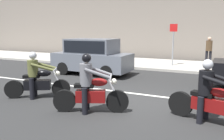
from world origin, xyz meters
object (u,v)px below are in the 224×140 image
(motorcycle_with_rider_olive, at_px, (37,79))
(pedestrian_bystander, at_px, (209,50))
(motorcycle_with_rider_gray, at_px, (90,89))
(street_sign_post, at_px, (173,40))
(motorcycle_with_rider_black_leather, at_px, (209,97))
(parked_hatchback_slate_gray, at_px, (92,56))

(motorcycle_with_rider_olive, relative_size, pedestrian_bystander, 1.11)
(motorcycle_with_rider_gray, bearing_deg, street_sign_post, 87.10)
(motorcycle_with_rider_black_leather, distance_m, pedestrian_bystander, 8.42)
(motorcycle_with_rider_gray, distance_m, pedestrian_bystander, 9.32)
(motorcycle_with_rider_black_leather, height_order, parked_hatchback_slate_gray, parked_hatchback_slate_gray)
(motorcycle_with_rider_black_leather, xyz_separation_m, motorcycle_with_rider_olive, (-5.29, -0.16, -0.00))
(motorcycle_with_rider_olive, xyz_separation_m, parked_hatchback_slate_gray, (-0.51, 4.48, 0.30))
(motorcycle_with_rider_olive, relative_size, street_sign_post, 0.77)
(motorcycle_with_rider_olive, height_order, street_sign_post, street_sign_post)
(motorcycle_with_rider_gray, distance_m, motorcycle_with_rider_black_leather, 3.04)
(motorcycle_with_rider_gray, xyz_separation_m, street_sign_post, (0.45, 8.82, 0.98))
(parked_hatchback_slate_gray, xyz_separation_m, street_sign_post, (3.26, 3.90, 0.71))
(motorcycle_with_rider_olive, height_order, parked_hatchback_slate_gray, parked_hatchback_slate_gray)
(street_sign_post, height_order, pedestrian_bystander, street_sign_post)
(motorcycle_with_rider_olive, bearing_deg, street_sign_post, 71.79)
(street_sign_post, bearing_deg, motorcycle_with_rider_gray, -92.90)
(motorcycle_with_rider_gray, distance_m, motorcycle_with_rider_olive, 2.35)
(parked_hatchback_slate_gray, relative_size, pedestrian_bystander, 2.30)
(motorcycle_with_rider_gray, height_order, motorcycle_with_rider_olive, motorcycle_with_rider_gray)
(motorcycle_with_rider_gray, xyz_separation_m, pedestrian_bystander, (2.43, 8.98, 0.48))
(motorcycle_with_rider_black_leather, bearing_deg, motorcycle_with_rider_gray, -168.70)
(street_sign_post, bearing_deg, parked_hatchback_slate_gray, -129.88)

